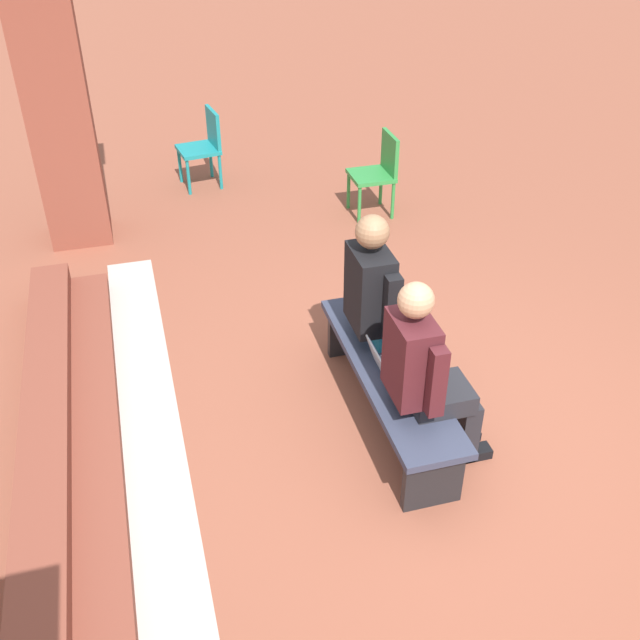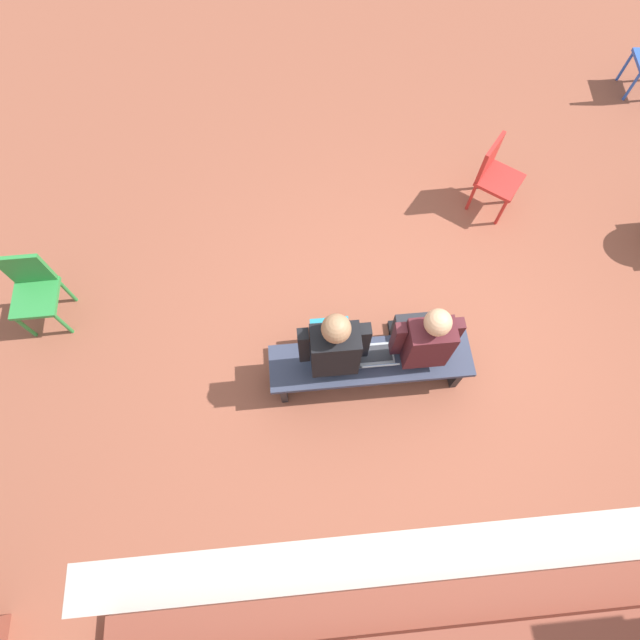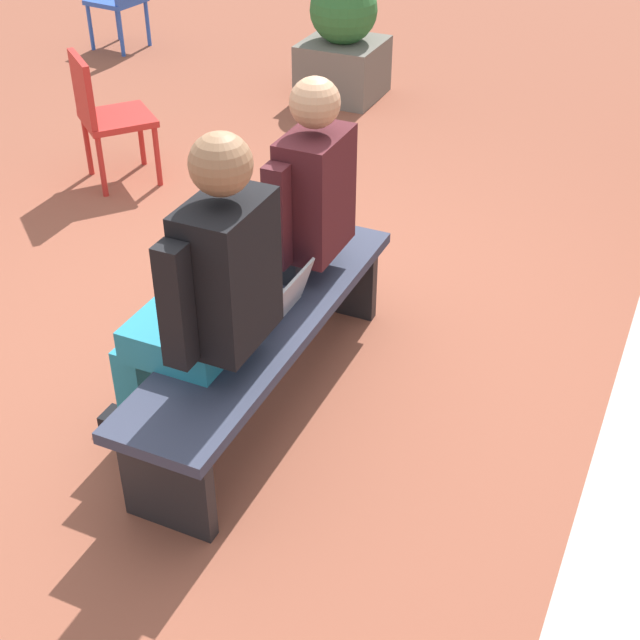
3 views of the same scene
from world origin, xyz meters
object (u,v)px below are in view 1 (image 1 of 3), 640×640
bench (389,378)px  laptop (390,365)px  person_student (426,371)px  person_adult (385,302)px  plastic_chair_mid_courtyard (205,143)px  plastic_chair_near_bench_left (379,169)px

bench → laptop: (-0.05, 0.01, 0.15)m
bench → person_student: bearing=-170.8°
person_adult → bench: bearing=168.2°
bench → person_adult: person_adult is taller
plastic_chair_mid_courtyard → person_student: bearing=-171.7°
plastic_chair_near_bench_left → person_student: bearing=165.2°
bench → person_adult: (0.34, -0.07, 0.39)m
person_student → plastic_chair_near_bench_left: size_ratio=1.61×
person_adult → laptop: 0.46m
bench → person_student: (-0.42, -0.07, 0.37)m
laptop → person_student: bearing=-167.9°
person_adult → laptop: size_ratio=4.39×
bench → plastic_chair_mid_courtyard: (4.25, 0.61, 0.13)m
person_adult → laptop: (-0.38, 0.08, -0.24)m
plastic_chair_mid_courtyard → bench: bearing=-171.8°
bench → plastic_chair_near_bench_left: 3.22m
bench → plastic_chair_near_bench_left: (3.07, -0.99, 0.13)m
person_adult → person_student: bearing=179.8°
plastic_chair_mid_courtyard → plastic_chair_near_bench_left: same height
person_student → plastic_chair_near_bench_left: bearing=-14.8°
bench → plastic_chair_near_bench_left: size_ratio=2.14×
bench → plastic_chair_mid_courtyard: plastic_chair_mid_courtyard is taller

